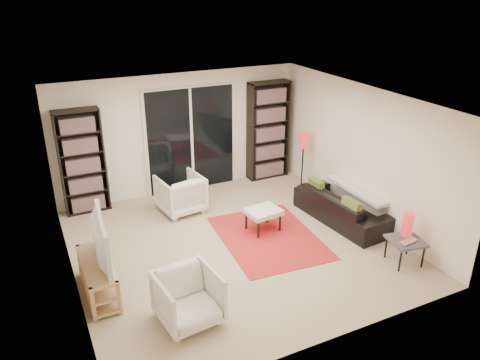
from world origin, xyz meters
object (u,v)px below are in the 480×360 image
object	(u,v)px
tv_stand	(98,277)
ottoman	(263,212)
side_table	(406,242)
bookshelf_left	(82,162)
floor_lamp	(303,147)
sofa	(342,207)
armchair_back	(181,194)
armchair_front	(188,298)
bookshelf_right	(268,131)

from	to	relation	value
tv_stand	ottoman	world-z (taller)	tv_stand
side_table	bookshelf_left	bearing A→B (deg)	136.09
tv_stand	ottoman	xyz separation A→B (m)	(2.89, 0.58, 0.08)
ottoman	floor_lamp	bearing A→B (deg)	38.12
sofa	bookshelf_left	bearing A→B (deg)	53.86
bookshelf_left	side_table	size ratio (longest dim) A/B	3.43
tv_stand	armchair_back	bearing A→B (deg)	45.75
armchair_front	bookshelf_left	bearing A→B (deg)	93.67
bookshelf_right	sofa	world-z (taller)	bookshelf_right
armchair_back	floor_lamp	size ratio (longest dim) A/B	0.64
armchair_back	floor_lamp	world-z (taller)	floor_lamp
armchair_front	floor_lamp	size ratio (longest dim) A/B	0.62
ottoman	tv_stand	bearing A→B (deg)	-168.72
bookshelf_left	bookshelf_right	size ratio (longest dim) A/B	0.93
armchair_front	sofa	bearing A→B (deg)	15.57
tv_stand	armchair_front	bearing A→B (deg)	-49.14
bookshelf_left	sofa	distance (m)	4.76
bookshelf_left	floor_lamp	xyz separation A→B (m)	(4.18, -0.87, -0.06)
armchair_back	ottoman	size ratio (longest dim) A/B	1.26
tv_stand	ottoman	size ratio (longest dim) A/B	1.94
tv_stand	bookshelf_right	bearing A→B (deg)	33.01
floor_lamp	bookshelf_right	bearing A→B (deg)	110.57
bookshelf_left	sofa	bearing A→B (deg)	-30.76
bookshelf_left	sofa	xyz separation A→B (m)	(4.05, -2.41, -0.70)
bookshelf_left	side_table	bearing A→B (deg)	-43.91
ottoman	side_table	world-z (taller)	same
armchair_back	floor_lamp	distance (m)	2.67
tv_stand	armchair_back	distance (m)	2.66
tv_stand	side_table	distance (m)	4.54
tv_stand	floor_lamp	bearing A→B (deg)	22.08
bookshelf_left	tv_stand	distance (m)	2.79
armchair_front	side_table	xyz separation A→B (m)	(3.43, -0.17, 0.01)
bookshelf_right	armchair_front	world-z (taller)	bookshelf_right
armchair_front	ottoman	world-z (taller)	armchair_front
bookshelf_left	ottoman	bearing A→B (deg)	-38.95
sofa	side_table	bearing A→B (deg)	175.96
sofa	side_table	size ratio (longest dim) A/B	3.32
sofa	armchair_front	size ratio (longest dim) A/B	2.50
bookshelf_left	armchair_back	xyz separation A→B (m)	(1.57, -0.78, -0.62)
bookshelf_left	armchair_front	size ratio (longest dim) A/B	2.58
tv_stand	floor_lamp	distance (m)	4.86
tv_stand	side_table	world-z (taller)	tv_stand
bookshelf_right	ottoman	xyz separation A→B (m)	(-1.24, -2.11, -0.70)
bookshelf_right	bookshelf_left	bearing A→B (deg)	180.00
sofa	floor_lamp	bearing A→B (deg)	-10.30
armchair_back	side_table	distance (m)	4.03
bookshelf_left	armchair_front	distance (m)	3.87
tv_stand	ottoman	bearing A→B (deg)	11.28
sofa	tv_stand	bearing A→B (deg)	88.27
armchair_back	ottoman	xyz separation A→B (m)	(1.03, -1.33, -0.01)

